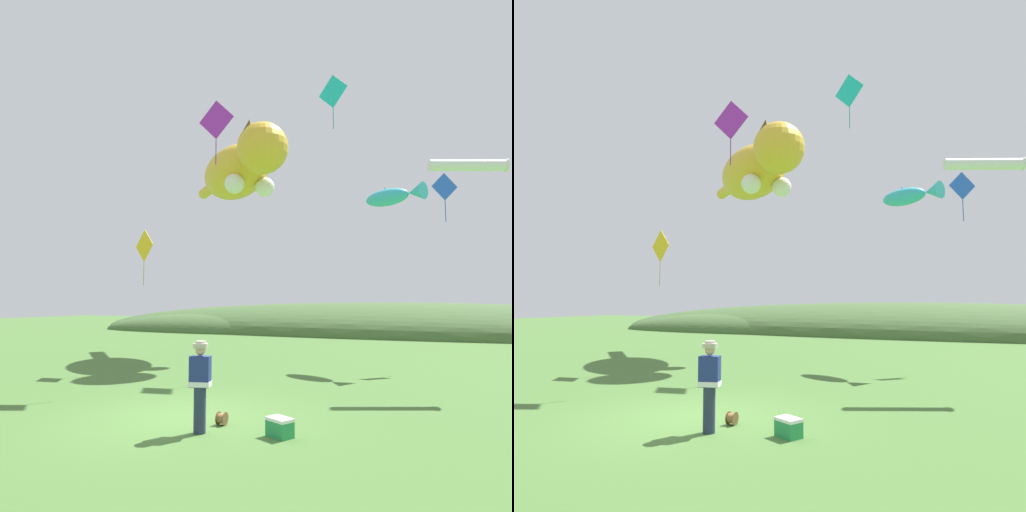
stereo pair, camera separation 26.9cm
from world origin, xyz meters
The scene contains 12 objects.
ground_plane centered at (0.00, 0.00, 0.00)m, with size 120.00×120.00×0.00m, color #477033.
distant_hill_ridge centered at (-1.32, 29.80, 0.00)m, with size 55.07×14.73×5.05m.
festival_attendant centered at (0.89, -0.90, 0.95)m, with size 0.47×0.36×1.77m.
kite_spool centered at (1.02, -0.21, 0.13)m, with size 0.17×0.27×0.27m.
picnic_cooler centered at (2.42, -0.53, 0.18)m, with size 0.58×0.51×0.36m.
kite_giant_cat centered at (-3.81, 11.00, 9.06)m, with size 7.80×7.41×3.03m.
kite_fish_windsock centered at (3.48, 10.23, 6.88)m, with size 2.69×1.81×0.81m.
kite_tube_streamer centered at (6.20, 6.82, 6.89)m, with size 2.45×1.35×0.44m.
kite_diamond_blue centered at (5.44, 11.33, 7.32)m, with size 1.01×0.63×2.07m.
kite_diamond_violet centered at (-1.68, 4.46, 8.77)m, with size 1.38×0.08×2.28m.
kite_diamond_gold centered at (-5.19, 5.31, 4.67)m, with size 1.15×0.49×2.14m.
kite_diamond_teal centered at (1.29, 9.18, 11.31)m, with size 1.35×0.56×2.36m.
Camera 1 is at (5.50, -8.90, 2.54)m, focal length 32.00 mm.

